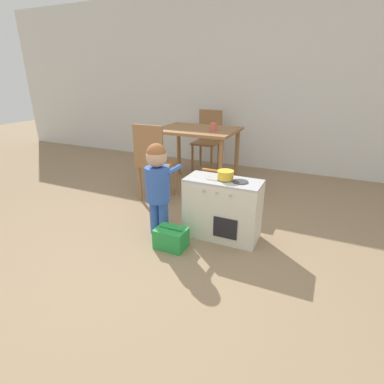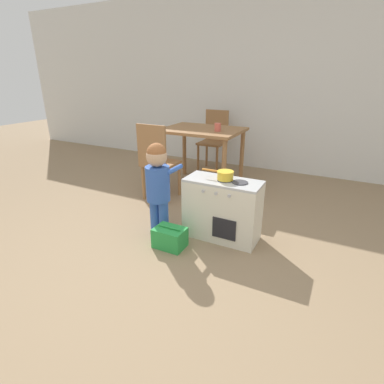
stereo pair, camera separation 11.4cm
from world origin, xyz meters
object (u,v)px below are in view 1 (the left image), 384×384
dining_table (197,137)px  play_kitchen (222,209)px  cup_on_table (213,127)px  dining_chair_far (208,139)px  toy_basket (171,238)px  toy_pot (225,174)px  dining_chair_near (154,161)px  child_figure (158,180)px

dining_table → play_kitchen: bearing=-56.8°
play_kitchen → cup_on_table: cup_on_table is taller
cup_on_table → play_kitchen: bearing=-64.5°
dining_chair_far → cup_on_table: bearing=116.0°
dining_table → dining_chair_far: (-0.16, 0.76, -0.17)m
toy_basket → toy_pot: bearing=46.9°
dining_chair_near → dining_chair_far: bearing=86.8°
dining_chair_far → child_figure: bearing=100.2°
child_figure → toy_basket: bearing=-38.7°
child_figure → dining_chair_near: 0.84m
dining_table → dining_chair_near: (-0.24, -0.69, -0.17)m
toy_pot → toy_basket: bearing=-133.1°
dining_chair_near → dining_chair_far: size_ratio=1.00×
toy_basket → dining_chair_far: size_ratio=0.29×
child_figure → cup_on_table: size_ratio=8.92×
play_kitchen → toy_pot: (0.01, 0.00, 0.33)m
dining_table → child_figure: bearing=-80.8°
play_kitchen → dining_chair_near: dining_chair_near is taller
child_figure → dining_chair_far: size_ratio=0.95×
dining_chair_near → dining_table: bearing=70.7°
child_figure → toy_basket: child_figure is taller
dining_chair_near → cup_on_table: dining_chair_near is taller
child_figure → toy_pot: bearing=19.1°
dining_chair_far → toy_basket: bearing=104.6°
toy_pot → dining_chair_far: 2.17m
toy_pot → dining_chair_far: size_ratio=0.32×
child_figure → dining_chair_near: (-0.47, 0.69, -0.05)m
play_kitchen → dining_chair_near: 1.15m
toy_basket → dining_table: size_ratio=0.27×
play_kitchen → child_figure: child_figure is taller
child_figure → dining_table: size_ratio=0.86×
dining_table → dining_chair_near: 0.75m
toy_pot → cup_on_table: cup_on_table is taller
toy_pot → child_figure: child_figure is taller
dining_table → toy_pot: bearing=-56.4°
dining_table → toy_basket: bearing=-74.1°
child_figure → play_kitchen: bearing=19.4°
dining_chair_far → dining_table: bearing=101.9°
toy_pot → dining_table: (-0.79, 1.19, 0.04)m
play_kitchen → toy_basket: size_ratio=2.51×
dining_table → cup_on_table: cup_on_table is taller
toy_pot → child_figure: (-0.56, -0.20, -0.07)m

